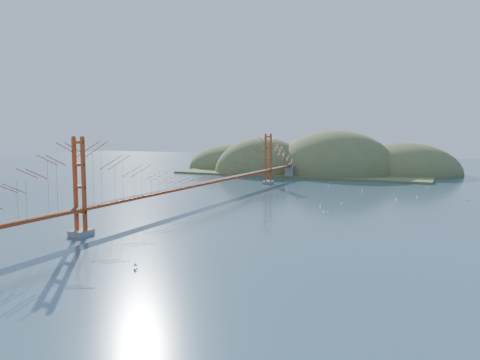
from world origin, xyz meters
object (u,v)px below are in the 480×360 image
at_px(bridge, 206,161).
at_px(sailboat_0, 320,206).
at_px(sailboat_2, 328,212).
at_px(sailboat_1, 396,200).

relative_size(bridge, sailboat_0, 149.91).
xyz_separation_m(bridge, sailboat_2, (22.54, -2.89, -6.86)).
height_order(bridge, sailboat_0, bridge).
relative_size(bridge, sailboat_2, 140.66).
xyz_separation_m(sailboat_0, sailboat_1, (10.20, 12.96, 0.02)).
bearing_deg(sailboat_1, sailboat_0, -128.21).
xyz_separation_m(bridge, sailboat_0, (20.11, 1.85, -6.86)).
relative_size(bridge, sailboat_1, 126.31).
bearing_deg(sailboat_0, sailboat_1, 51.79).
xyz_separation_m(sailboat_2, sailboat_0, (-2.43, 4.74, -0.01)).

